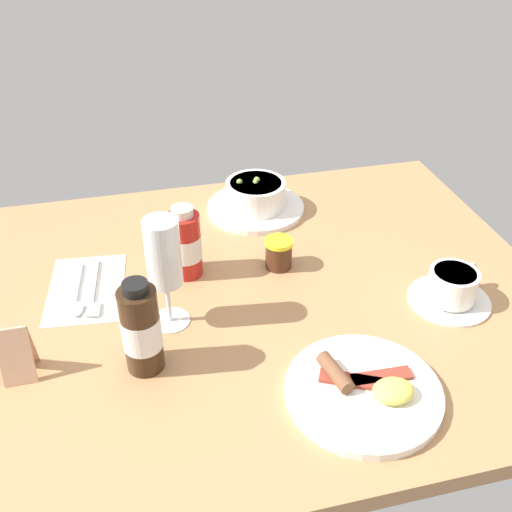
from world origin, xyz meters
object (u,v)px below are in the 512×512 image
Objects in this scene: sauce_bottle_brown at (141,329)px; breakfast_plate at (364,390)px; coffee_cup at (452,288)px; jam_jar at (279,253)px; porridge_bowl at (256,198)px; sauce_bottle_red at (185,244)px; wine_glass at (164,258)px; cutlery_setting at (86,289)px; menu_card at (16,352)px.

breakfast_plate is at bearing 155.89° from sauce_bottle_brown.
coffee_cup reaches higher than jam_jar.
porridge_bowl is 45.57cm from coffee_cup.
sauce_bottle_red reaches higher than coffee_cup.
cutlery_setting is at bearing -40.64° from wine_glass.
porridge_bowl reaches higher than coffee_cup.
wine_glass is at bearing 55.02° from porridge_bowl.
sauce_bottle_red is at bearing 47.14° from porridge_bowl.
coffee_cup is 48.90cm from wine_glass.
jam_jar is at bearing -158.57° from menu_card.
breakfast_plate is (-2.78, 54.45, -2.19)cm from porridge_bowl.
jam_jar is 47.70cm from menu_card.
wine_glass is 11.82cm from sauce_bottle_brown.
jam_jar is 0.26× the size of breakfast_plate.
wine_glass reaches higher than jam_jar.
jam_jar reaches higher than cutlery_setting.
menu_card reaches higher than breakfast_plate.
porridge_bowl is 39.95cm from wine_glass.
wine_glass reaches higher than coffee_cup.
breakfast_plate is (-3.50, 33.44, -1.97)cm from jam_jar.
cutlery_setting is at bearing -1.41° from jam_jar.
jam_jar is at bearing 178.59° from cutlery_setting.
coffee_cup is 2.44× the size of jam_jar.
breakfast_plate is (-29.79, 13.33, -6.29)cm from sauce_bottle_brown.
menu_card is (45.09, 38.42, 1.27)cm from porridge_bowl.
cutlery_setting is 19.16cm from sauce_bottle_red.
coffee_cup is 1.02× the size of sauce_bottle_red.
coffee_cup is 0.90× the size of sauce_bottle_brown.
cutlery_setting is 20.93cm from menu_card.
wine_glass reaches higher than porridge_bowl.
coffee_cup is at bearing 156.22° from sauce_bottle_red.
menu_card is at bearing 0.40° from coffee_cup.
jam_jar is 0.65× the size of menu_card.
menu_card is (18.09, -2.69, -2.83)cm from sauce_bottle_brown.
sauce_bottle_brown is at bearing 37.41° from jam_jar.
sauce_bottle_brown reaches higher than menu_card.
menu_card is at bearing 16.21° from wine_glass.
porridge_bowl is at bearing -123.30° from sauce_bottle_brown.
porridge_bowl reaches higher than breakfast_plate.
sauce_bottle_red is (17.65, 19.03, 3.15)cm from porridge_bowl.
menu_card is at bearing 35.25° from sauce_bottle_red.
sauce_bottle_red is (16.94, -1.97, 3.37)cm from jam_jar.
cutlery_setting is 35.20cm from jam_jar.
jam_jar is at bearing -84.03° from breakfast_plate.
porridge_bowl reaches higher than cutlery_setting.
jam_jar is 0.42× the size of sauce_bottle_red.
porridge_bowl is 41.18cm from cutlery_setting.
sauce_bottle_red is at bearing -144.75° from menu_card.
menu_card is at bearing -8.47° from sauce_bottle_brown.
wine_glass is at bearing -163.79° from menu_card.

